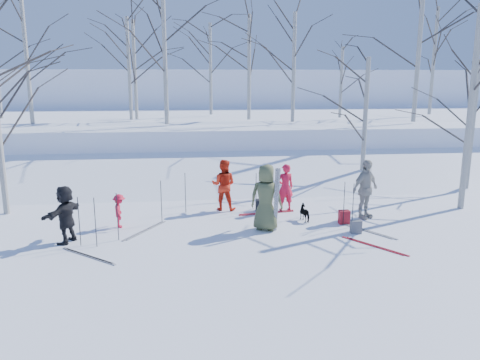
{
  "coord_description": "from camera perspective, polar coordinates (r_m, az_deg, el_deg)",
  "views": [
    {
      "loc": [
        -1.5,
        -12.51,
        4.38
      ],
      "look_at": [
        0.0,
        1.5,
        1.3
      ],
      "focal_mm": 35.0,
      "sensor_mm": 36.0,
      "label": 1
    }
  ],
  "objects": [
    {
      "name": "ski_pair_a",
      "position": [
        15.55,
        3.25,
        -4.01
      ],
      "size": [
        0.83,
        1.97,
        0.02
      ],
      "primitive_type": null,
      "rotation": [
        0.0,
        0.0,
        1.74
      ],
      "color": "maroon",
      "rests_on": "ground"
    },
    {
      "name": "snow_ramp",
      "position": [
        20.02,
        -1.68,
        0.12
      ],
      "size": [
        70.0,
        9.49,
        4.12
      ],
      "primitive_type": "cube",
      "rotation": [
        0.3,
        0.0,
        0.0
      ],
      "color": "white",
      "rests_on": "ground"
    },
    {
      "name": "birch_plateau_k",
      "position": [
        28.9,
        -3.62,
        13.3
      ],
      "size": [
        4.36,
        4.36,
        5.38
      ],
      "primitive_type": null,
      "color": "silver",
      "rests_on": "snow_plateau"
    },
    {
      "name": "backpack_grey",
      "position": [
        13.92,
        13.95,
        -5.57
      ],
      "size": [
        0.3,
        0.2,
        0.38
      ],
      "primitive_type": "cube",
      "color": "#54565B",
      "rests_on": "ground"
    },
    {
      "name": "birch_plateau_g",
      "position": [
        25.29,
        1.11,
        13.51
      ],
      "size": [
        4.39,
        4.39,
        5.42
      ],
      "primitive_type": null,
      "color": "silver",
      "rests_on": "snow_plateau"
    },
    {
      "name": "birch_plateau_e",
      "position": [
        24.09,
        6.57,
        13.41
      ],
      "size": [
        4.34,
        4.34,
        5.34
      ],
      "primitive_type": null,
      "color": "silver",
      "rests_on": "snow_plateau"
    },
    {
      "name": "birch_edge_e",
      "position": [
        19.99,
        14.99,
        6.82
      ],
      "size": [
        4.25,
        4.25,
        5.21
      ],
      "primitive_type": null,
      "color": "silver",
      "rests_on": "ground"
    },
    {
      "name": "birch_plateau_a",
      "position": [
        27.19,
        12.23,
        11.54
      ],
      "size": [
        3.31,
        3.31,
        3.88
      ],
      "primitive_type": null,
      "color": "silver",
      "rests_on": "snow_plateau"
    },
    {
      "name": "ski_pole_d",
      "position": [
        14.31,
        13.6,
        -3.05
      ],
      "size": [
        0.02,
        0.02,
        1.34
      ],
      "primitive_type": "cylinder",
      "color": "black",
      "rests_on": "ground"
    },
    {
      "name": "ski_pole_h",
      "position": [
        13.23,
        -14.72,
        -4.37
      ],
      "size": [
        0.02,
        0.02,
        1.34
      ],
      "primitive_type": "cylinder",
      "color": "black",
      "rests_on": "ground"
    },
    {
      "name": "ski_pole_i",
      "position": [
        14.51,
        -9.57,
        -2.67
      ],
      "size": [
        0.02,
        0.02,
        1.34
      ],
      "primitive_type": "cylinder",
      "color": "black",
      "rests_on": "ground"
    },
    {
      "name": "upright_ski_right",
      "position": [
        13.49,
        4.56,
        -2.45
      ],
      "size": [
        0.13,
        0.23,
        1.89
      ],
      "primitive_type": "cube",
      "rotation": [
        0.1,
        0.0,
        0.27
      ],
      "color": "silver",
      "rests_on": "ground"
    },
    {
      "name": "ground",
      "position": [
        13.34,
        0.69,
        -6.84
      ],
      "size": [
        120.0,
        120.0,
        0.0
      ],
      "primitive_type": "plane",
      "color": "white",
      "rests_on": "ground"
    },
    {
      "name": "ski_pair_d",
      "position": [
        12.48,
        -18.01,
        -8.81
      ],
      "size": [
        2.07,
        2.1,
        0.02
      ],
      "primitive_type": null,
      "rotation": [
        0.0,
        0.0,
        0.87
      ],
      "color": "silver",
      "rests_on": "ground"
    },
    {
      "name": "ski_pole_f",
      "position": [
        13.11,
        -19.02,
        -4.81
      ],
      "size": [
        0.02,
        0.02,
        1.34
      ],
      "primitive_type": "cylinder",
      "color": "black",
      "rests_on": "ground"
    },
    {
      "name": "upright_ski_left",
      "position": [
        13.47,
        4.34,
        -2.46
      ],
      "size": [
        0.09,
        0.16,
        1.9
      ],
      "primitive_type": "cube",
      "rotation": [
        0.07,
        0.0,
        0.15
      ],
      "color": "silver",
      "rests_on": "ground"
    },
    {
      "name": "backpack_dark",
      "position": [
        15.75,
        2.56,
        -3.07
      ],
      "size": [
        0.34,
        0.24,
        0.4
      ],
      "primitive_type": "cube",
      "color": "black",
      "rests_on": "ground"
    },
    {
      "name": "birch_plateau_j",
      "position": [
        26.18,
        -12.71,
        12.92
      ],
      "size": [
        4.22,
        4.22,
        5.17
      ],
      "primitive_type": null,
      "color": "silver",
      "rests_on": "snow_plateau"
    },
    {
      "name": "skier_cream_east",
      "position": [
        15.29,
        15.02,
        -1.09
      ],
      "size": [
        1.19,
        0.97,
        1.89
      ],
      "primitive_type": "imported",
      "rotation": [
        0.0,
        0.0,
        0.54
      ],
      "color": "beige",
      "rests_on": "ground"
    },
    {
      "name": "skier_red_seated",
      "position": [
        14.41,
        -14.48,
        -3.67
      ],
      "size": [
        0.45,
        0.7,
        1.01
      ],
      "primitive_type": "imported",
      "rotation": [
        0.0,
        0.0,
        1.69
      ],
      "color": "red",
      "rests_on": "ground"
    },
    {
      "name": "skier_olive_center",
      "position": [
        13.63,
        3.2,
        -2.14
      ],
      "size": [
        1.13,
        0.95,
        1.96
      ],
      "primitive_type": "imported",
      "rotation": [
        0.0,
        0.0,
        2.73
      ],
      "color": "#4A5231",
      "rests_on": "ground"
    },
    {
      "name": "ski_pole_b",
      "position": [
        15.92,
        2.74,
        -1.17
      ],
      "size": [
        0.02,
        0.02,
        1.34
      ],
      "primitive_type": "cylinder",
      "color": "black",
      "rests_on": "ground"
    },
    {
      "name": "birch_plateau_i",
      "position": [
        31.25,
        22.53,
        13.19
      ],
      "size": [
        5.01,
        5.01,
        6.3
      ],
      "primitive_type": null,
      "color": "silver",
      "rests_on": "snow_plateau"
    },
    {
      "name": "dog",
      "position": [
        14.78,
        8.01,
        -3.98
      ],
      "size": [
        0.45,
        0.67,
        0.52
      ],
      "primitive_type": "imported",
      "rotation": [
        0.0,
        0.0,
        3.44
      ],
      "color": "black",
      "rests_on": "ground"
    },
    {
      "name": "skier_red_north",
      "position": [
        15.76,
        5.53,
        -0.89
      ],
      "size": [
        0.62,
        0.45,
        1.59
      ],
      "primitive_type": "imported",
      "rotation": [
        0.0,
        0.0,
        3.27
      ],
      "color": "red",
      "rests_on": "ground"
    },
    {
      "name": "birch_edge_c",
      "position": [
        20.29,
        26.48,
        5.85
      ],
      "size": [
        4.16,
        4.16,
        5.09
      ],
      "primitive_type": null,
      "color": "silver",
      "rests_on": "ground"
    },
    {
      "name": "ski_pair_e",
      "position": [
        14.24,
        15.2,
        -5.99
      ],
      "size": [
        1.93,
        2.08,
        0.02
      ],
      "primitive_type": null,
      "rotation": [
        0.0,
        0.0,
        0.57
      ],
      "color": "silver",
      "rests_on": "ground"
    },
    {
      "name": "snow_plateau",
      "position": [
        29.75,
        -3.21,
        5.78
      ],
      "size": [
        70.0,
        18.0,
        2.2
      ],
      "primitive_type": "cube",
      "color": "white",
      "rests_on": "ground"
    },
    {
      "name": "birch_edge_b",
      "position": [
        17.28,
        26.29,
        7.62
      ],
      "size": [
        5.28,
        5.28,
        6.68
      ],
      "primitive_type": null,
      "color": "silver",
      "rests_on": "ground"
    },
    {
      "name": "ski_pair_b",
      "position": [
        14.04,
        -11.51,
        -6.06
      ],
      "size": [
        1.87,
        2.08,
        0.02
      ],
      "primitive_type": null,
      "rotation": [
        0.0,
        0.0,
        -0.53
      ],
      "color": "silver",
      "rests_on": "ground"
    },
    {
      "name": "birch_plateau_h",
      "position": [
        25.67,
        21.02,
        15.23
      ],
      "size": [
        5.97,
        5.97,
        7.67
      ],
      "primitive_type": null,
      "color": "silver",
      "rests_on": "snow_plateau"
    },
    {
      "name": "birch_plateau_b",
      "position": [
        25.06,
        -24.54,
        12.93
      ],
      "size": [
        4.68,
        4.68,
        5.84
      ],
      "primitive_type": null,
      "color": "silver",
      "rests_on": "snow_plateau"
    },
    {
      "name": "ski_pole_e",
      "position": [
        15.4,
        1.97,
        -1.62
      ],
      "size": [
        0.02,
        0.02,
        1.34
      ],
      "primitive_type": "cylinder",
      "color": "black",
      "rests_on": "ground"
    },
    {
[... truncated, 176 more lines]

